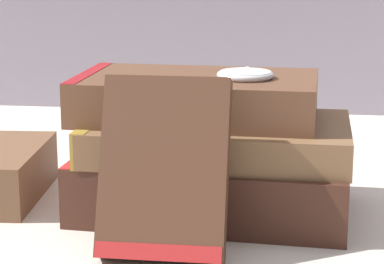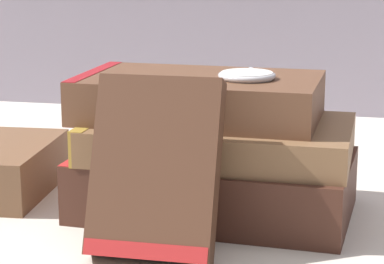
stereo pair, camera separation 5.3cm
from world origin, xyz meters
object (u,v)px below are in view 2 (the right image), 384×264
(book_flat_bottom, at_px, (208,184))
(book_leaning_front, at_px, (155,175))
(book_flat_top, at_px, (193,97))
(pocket_watch, at_px, (247,75))
(reading_glasses, at_px, (138,163))
(book_flat_middle, at_px, (211,138))

(book_flat_bottom, bearing_deg, book_leaning_front, -97.58)
(book_flat_top, relative_size, book_leaning_front, 1.56)
(book_flat_bottom, distance_m, pocket_watch, 0.10)
(book_flat_bottom, bearing_deg, reading_glasses, 131.14)
(book_flat_top, distance_m, book_leaning_front, 0.12)
(book_flat_middle, bearing_deg, pocket_watch, 9.44)
(book_flat_bottom, xyz_separation_m, book_flat_middle, (0.00, 0.00, 0.04))
(pocket_watch, bearing_deg, book_flat_middle, -172.02)
(book_leaning_front, distance_m, reading_glasses, 0.26)
(pocket_watch, bearing_deg, book_flat_top, 172.34)
(book_flat_middle, height_order, reading_glasses, book_flat_middle)
(book_flat_bottom, height_order, book_leaning_front, book_leaning_front)
(book_flat_top, bearing_deg, pocket_watch, -5.67)
(book_flat_top, relative_size, pocket_watch, 4.05)
(reading_glasses, bearing_deg, pocket_watch, -42.98)
(book_leaning_front, bearing_deg, pocket_watch, 64.40)
(book_leaning_front, bearing_deg, book_flat_top, 87.76)
(book_flat_bottom, distance_m, book_flat_top, 0.08)
(pocket_watch, bearing_deg, book_leaning_front, -115.60)
(book_flat_middle, relative_size, pocket_watch, 4.32)
(book_flat_middle, xyz_separation_m, book_leaning_front, (-0.02, -0.10, -0.00))
(book_flat_middle, relative_size, book_flat_top, 1.07)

